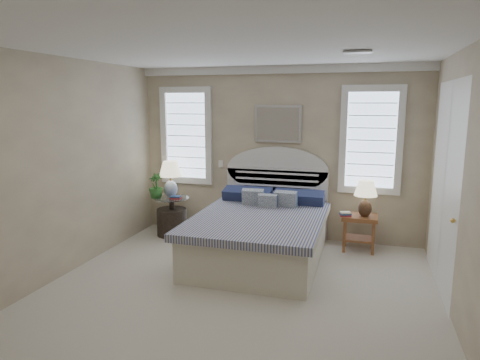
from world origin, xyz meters
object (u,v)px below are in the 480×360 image
side_table_left (172,212)px  floor_pot (172,222)px  bed (262,231)px  nightstand_right (359,225)px  lamp_right (366,194)px  lamp_left (170,175)px

side_table_left → floor_pot: side_table_left is taller
bed → floor_pot: 1.76m
nightstand_right → lamp_right: bearing=-24.4°
floor_pot → side_table_left: bearing=48.5°
bed → nightstand_right: (1.30, 0.69, 0.00)m
side_table_left → lamp_left: (-0.03, 0.05, 0.60)m
floor_pot → lamp_left: 0.77m
nightstand_right → lamp_right: size_ratio=1.00×
bed → side_table_left: size_ratio=3.61×
floor_pot → lamp_right: bearing=1.4°
bed → lamp_left: size_ratio=3.84×
floor_pot → lamp_right: lamp_right is taller
bed → lamp_right: size_ratio=4.29×
bed → nightstand_right: bed is taller
bed → lamp_right: bearing=25.9°
nightstand_right → lamp_left: lamp_left is taller
lamp_left → side_table_left: bearing=-57.3°
nightstand_right → bed: bearing=-152.0°
lamp_right → lamp_left: bearing=-179.6°
nightstand_right → lamp_right: lamp_right is taller
floor_pot → nightstand_right: bearing=2.0°
floor_pot → lamp_right: size_ratio=0.91×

